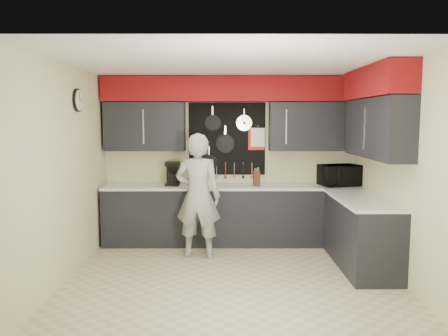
{
  "coord_description": "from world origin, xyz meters",
  "views": [
    {
      "loc": [
        -0.12,
        -5.25,
        1.94
      ],
      "look_at": [
        -0.1,
        0.5,
        1.29
      ],
      "focal_mm": 35.0,
      "sensor_mm": 36.0,
      "label": 1
    }
  ],
  "objects_px": {
    "microwave": "(339,175)",
    "knife_block": "(257,178)",
    "utensil_crock": "(211,181)",
    "coffee_maker": "(173,173)",
    "person": "(198,196)"
  },
  "relations": [
    {
      "from": "microwave",
      "to": "utensil_crock",
      "type": "distance_m",
      "value": 1.98
    },
    {
      "from": "knife_block",
      "to": "utensil_crock",
      "type": "height_order",
      "value": "knife_block"
    },
    {
      "from": "knife_block",
      "to": "coffee_maker",
      "type": "relative_size",
      "value": 0.6
    },
    {
      "from": "microwave",
      "to": "knife_block",
      "type": "xyz_separation_m",
      "value": [
        -1.27,
        0.01,
        -0.05
      ]
    },
    {
      "from": "person",
      "to": "utensil_crock",
      "type": "bearing_deg",
      "value": -92.87
    },
    {
      "from": "knife_block",
      "to": "microwave",
      "type": "bearing_deg",
      "value": -3.06
    },
    {
      "from": "utensil_crock",
      "to": "person",
      "type": "bearing_deg",
      "value": -102.73
    },
    {
      "from": "utensil_crock",
      "to": "coffee_maker",
      "type": "bearing_deg",
      "value": 178.46
    },
    {
      "from": "utensil_crock",
      "to": "coffee_maker",
      "type": "xyz_separation_m",
      "value": [
        -0.59,
        0.02,
        0.12
      ]
    },
    {
      "from": "microwave",
      "to": "knife_block",
      "type": "bearing_deg",
      "value": 164.25
    },
    {
      "from": "microwave",
      "to": "utensil_crock",
      "type": "bearing_deg",
      "value": 162.92
    },
    {
      "from": "microwave",
      "to": "coffee_maker",
      "type": "relative_size",
      "value": 1.58
    },
    {
      "from": "utensil_crock",
      "to": "coffee_maker",
      "type": "relative_size",
      "value": 0.38
    },
    {
      "from": "microwave",
      "to": "knife_block",
      "type": "distance_m",
      "value": 1.28
    },
    {
      "from": "knife_block",
      "to": "person",
      "type": "relative_size",
      "value": 0.13
    }
  ]
}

